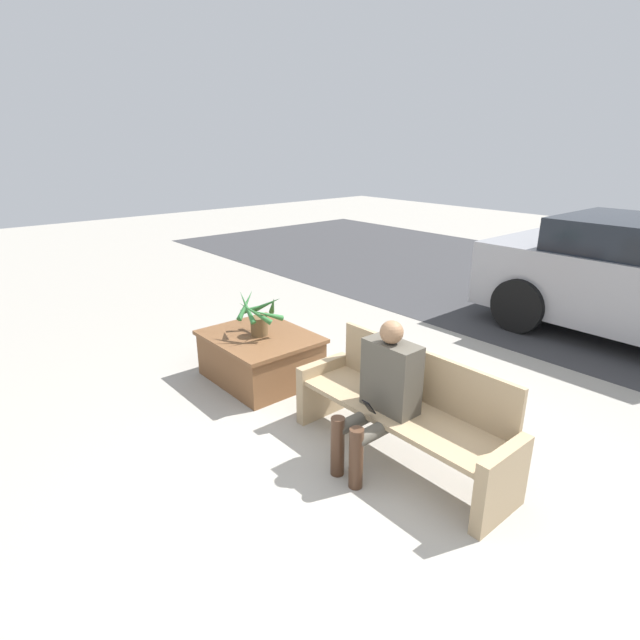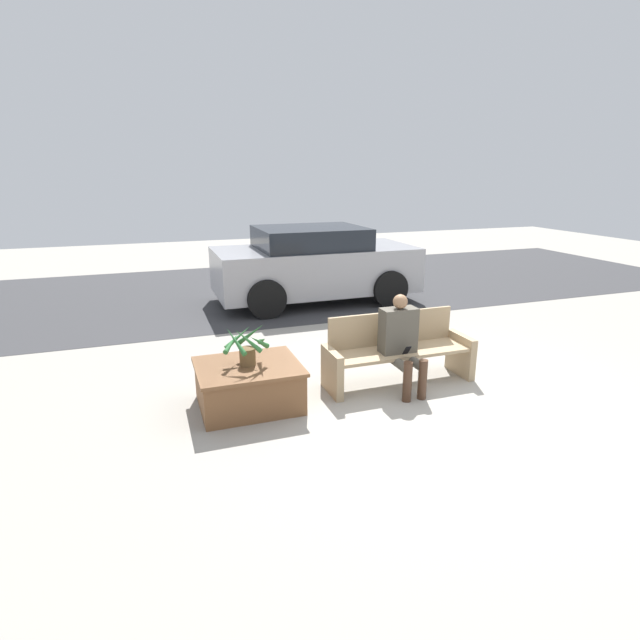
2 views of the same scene
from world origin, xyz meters
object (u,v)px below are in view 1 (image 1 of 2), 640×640
planter_box (261,355)px  potted_plant (259,316)px  person_seated (382,390)px  bench (404,410)px

planter_box → potted_plant: size_ratio=2.15×
person_seated → potted_plant: size_ratio=2.19×
bench → planter_box: bench is taller
person_seated → planter_box: bearing=176.1°
planter_box → potted_plant: potted_plant is taller
bench → person_seated: bearing=-106.7°
bench → person_seated: 0.30m
bench → person_seated: size_ratio=1.62×
planter_box → potted_plant: (-0.00, 0.00, 0.44)m
bench → potted_plant: (-1.88, -0.07, 0.30)m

